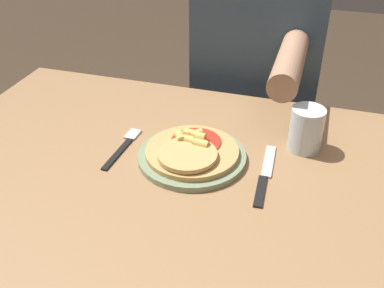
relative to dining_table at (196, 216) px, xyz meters
The scene contains 7 objects.
dining_table is the anchor object (origin of this frame).
plate 0.14m from the dining_table, 115.60° to the left, with size 0.24×0.24×0.01m.
pizza 0.15m from the dining_table, 117.41° to the left, with size 0.21×0.21×0.04m.
fork 0.23m from the dining_table, 163.89° to the left, with size 0.03×0.18×0.00m.
knife 0.19m from the dining_table, 15.13° to the left, with size 0.03×0.22×0.00m.
drinking_glass 0.32m from the dining_table, 39.21° to the left, with size 0.08×0.08×0.10m.
person_diner 0.58m from the dining_table, 86.84° to the left, with size 0.38×0.52×1.24m.
Camera 1 is at (0.21, -0.73, 1.36)m, focal length 42.00 mm.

